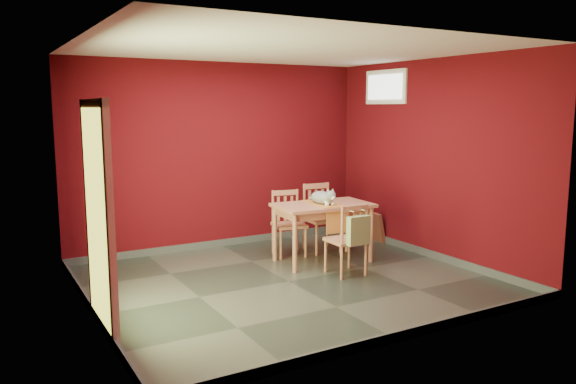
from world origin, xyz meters
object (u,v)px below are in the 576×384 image
cat (322,195)px  chair_far_left (288,222)px  chair_far_right (321,217)px  picture_frame (374,226)px  chair_near (348,239)px  tote_bag (358,230)px  dining_table (323,211)px

cat → chair_far_left: bearing=122.6°
chair_far_right → picture_frame: chair_far_right is taller
chair_far_right → chair_near: size_ratio=1.08×
chair_far_left → chair_far_right: (0.53, -0.02, 0.03)m
chair_far_left → tote_bag: 1.43m
cat → picture_frame: (1.37, 0.61, -0.68)m
chair_near → picture_frame: size_ratio=1.91×
tote_bag → picture_frame: (1.42, 1.48, -0.38)m
chair_far_left → picture_frame: size_ratio=1.93×
chair_far_left → chair_far_right: bearing=-1.7°
picture_frame → chair_far_left: bearing=-177.5°
chair_near → tote_bag: chair_near is taller
chair_far_right → tote_bag: chair_far_right is taller
chair_far_left → picture_frame: 1.60m
tote_bag → cat: 0.92m
chair_far_left → cat: (0.21, -0.54, 0.44)m
chair_far_left → chair_near: 1.20m
dining_table → chair_near: (-0.07, -0.66, -0.23)m
dining_table → cat: bearing=-161.8°
chair_near → cat: 0.79m
chair_near → picture_frame: 1.91m
chair_far_left → tote_bag: (0.16, -1.41, 0.14)m
cat → dining_table: bearing=29.9°
chair_far_left → chair_near: (0.16, -1.19, -0.00)m
chair_far_left → tote_bag: bearing=-83.6°
chair_far_right → cat: (-0.33, -0.53, 0.41)m
chair_far_left → cat: cat is taller
dining_table → chair_far_right: size_ratio=1.36×
dining_table → cat: 0.22m
dining_table → chair_far_left: chair_far_left is taller
tote_bag → picture_frame: tote_bag is taller
picture_frame → tote_bag: bearing=-133.9°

